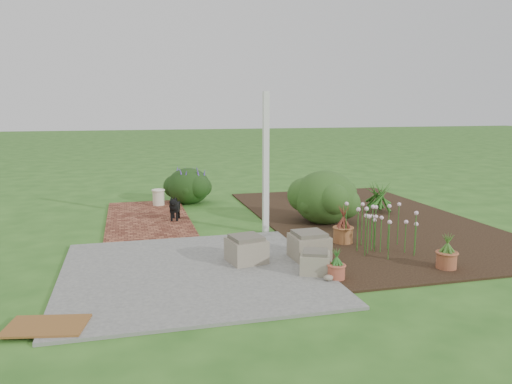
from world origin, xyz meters
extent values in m
plane|color=#2D5E1D|center=(0.00, 0.00, 0.00)|extent=(80.00, 80.00, 0.00)
cube|color=#5F5F5D|center=(-1.25, -1.75, 0.02)|extent=(3.50, 3.50, 0.04)
cube|color=#5A291C|center=(-1.70, 1.75, 0.02)|extent=(1.60, 3.50, 0.04)
cube|color=black|center=(2.50, 0.50, 0.01)|extent=(4.00, 7.00, 0.03)
cube|color=white|center=(0.30, 0.10, 1.25)|extent=(0.10, 0.10, 2.50)
cube|color=gray|center=(0.33, -2.26, 0.17)|extent=(0.51, 0.51, 0.26)
cube|color=#766E58|center=(0.48, -1.63, 0.21)|extent=(0.53, 0.53, 0.34)
cube|color=gray|center=(-0.45, -1.56, 0.21)|extent=(0.58, 0.58, 0.33)
cube|color=brown|center=(-2.93, -3.14, 0.05)|extent=(0.87, 0.65, 0.02)
cube|color=black|center=(-1.18, 1.40, 0.29)|extent=(0.24, 0.38, 0.16)
cylinder|color=black|center=(-1.27, 1.29, 0.13)|extent=(0.04, 0.04, 0.18)
cylinder|color=black|center=(-1.16, 1.27, 0.13)|extent=(0.04, 0.04, 0.18)
cylinder|color=black|center=(-1.21, 1.54, 0.13)|extent=(0.04, 0.04, 0.18)
cylinder|color=black|center=(-1.10, 1.51, 0.13)|extent=(0.04, 0.04, 0.18)
sphere|color=black|center=(-1.24, 1.20, 0.42)|extent=(0.15, 0.15, 0.15)
cone|color=black|center=(-1.14, 1.58, 0.40)|extent=(0.08, 0.12, 0.13)
cylinder|color=beige|center=(-1.41, 2.97, 0.21)|extent=(0.34, 0.34, 0.35)
ellipsoid|color=#183611|center=(1.59, 0.49, 0.55)|extent=(1.60, 1.60, 1.03)
cylinder|color=#9B5F34|center=(1.34, -0.93, 0.16)|extent=(0.36, 0.36, 0.26)
cylinder|color=#A05536|center=(2.18, -2.51, 0.14)|extent=(0.33, 0.33, 0.23)
cylinder|color=#AF533B|center=(0.52, -2.53, 0.13)|extent=(0.29, 0.29, 0.19)
ellipsoid|color=black|center=(-0.69, 3.23, 0.43)|extent=(1.29, 1.29, 0.85)
camera|label=1|loc=(-2.06, -8.28, 2.26)|focal=35.00mm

